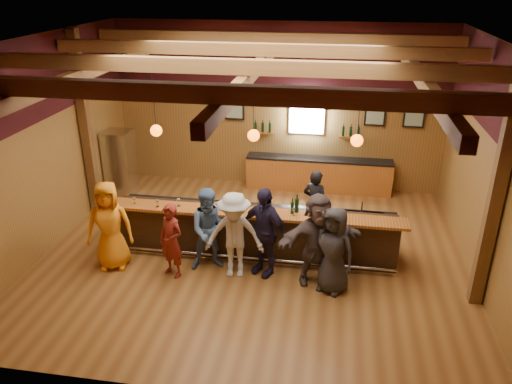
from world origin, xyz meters
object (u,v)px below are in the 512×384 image
(back_bar_cabinet, at_px, (318,174))
(customer_denim, at_px, (210,229))
(customer_orange, at_px, (110,226))
(customer_white, at_px, (234,235))
(customer_navy, at_px, (264,232))
(bottle_a, at_px, (292,207))
(bar_counter, at_px, (256,230))
(customer_brown, at_px, (317,239))
(bartender, at_px, (315,204))
(customer_dark, at_px, (333,250))
(ice_bucket, at_px, (265,207))
(stainless_fridge, at_px, (120,163))
(customer_redvest, at_px, (171,241))

(back_bar_cabinet, distance_m, customer_denim, 4.81)
(customer_orange, distance_m, customer_white, 2.56)
(customer_navy, height_order, bottle_a, customer_navy)
(bar_counter, relative_size, bottle_a, 18.49)
(bar_counter, height_order, bottle_a, bottle_a)
(customer_orange, height_order, customer_brown, customer_orange)
(customer_denim, xyz_separation_m, bottle_a, (1.60, 0.54, 0.36))
(customer_denim, height_order, bartender, customer_denim)
(customer_dark, bearing_deg, bartender, 128.42)
(bottle_a, bearing_deg, customer_brown, -50.56)
(customer_white, xyz_separation_m, customer_navy, (0.56, 0.19, 0.03))
(bartender, bearing_deg, customer_dark, 124.74)
(customer_navy, height_order, ice_bucket, customer_navy)
(stainless_fridge, height_order, customer_navy, customer_navy)
(bartender, xyz_separation_m, ice_bucket, (-0.98, -1.21, 0.42))
(customer_denim, bearing_deg, customer_orange, 169.85)
(customer_white, bearing_deg, ice_bucket, 50.86)
(customer_denim, distance_m, customer_navy, 1.10)
(customer_navy, bearing_deg, customer_dark, 13.66)
(customer_orange, bearing_deg, customer_dark, -15.69)
(customer_orange, xyz_separation_m, bottle_a, (3.62, 0.82, 0.30))
(bartender, height_order, bottle_a, bartender)
(stainless_fridge, relative_size, customer_redvest, 1.15)
(customer_orange, distance_m, customer_denim, 2.04)
(ice_bucket, bearing_deg, customer_denim, -154.29)
(customer_dark, height_order, bartender, customer_dark)
(customer_redvest, bearing_deg, customer_dark, 26.89)
(bar_counter, bearing_deg, bartender, 36.48)
(customer_orange, bearing_deg, stainless_fridge, 96.04)
(bottle_a, bearing_deg, bartender, 70.25)
(back_bar_cabinet, distance_m, customer_dark, 4.82)
(bartender, bearing_deg, ice_bucket, 73.25)
(customer_brown, bearing_deg, customer_orange, 155.65)
(back_bar_cabinet, distance_m, bottle_a, 3.93)
(stainless_fridge, bearing_deg, customer_orange, -69.81)
(customer_white, bearing_deg, customer_redvest, -174.87)
(stainless_fridge, distance_m, customer_navy, 5.49)
(customer_redvest, bearing_deg, customer_navy, 39.03)
(back_bar_cabinet, height_order, customer_navy, customer_navy)
(bar_counter, bearing_deg, ice_bucket, -52.30)
(ice_bucket, bearing_deg, back_bar_cabinet, 76.25)
(stainless_fridge, xyz_separation_m, customer_orange, (1.30, -3.54, 0.05))
(customer_redvest, bearing_deg, customer_denim, 56.66)
(back_bar_cabinet, height_order, customer_dark, customer_dark)
(customer_navy, bearing_deg, bar_counter, 139.60)
(customer_orange, relative_size, customer_dark, 1.09)
(customer_navy, bearing_deg, customer_orange, -145.63)
(bar_counter, height_order, ice_bucket, ice_bucket)
(bottle_a, bearing_deg, customer_denim, -161.36)
(stainless_fridge, distance_m, customer_redvest, 4.49)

